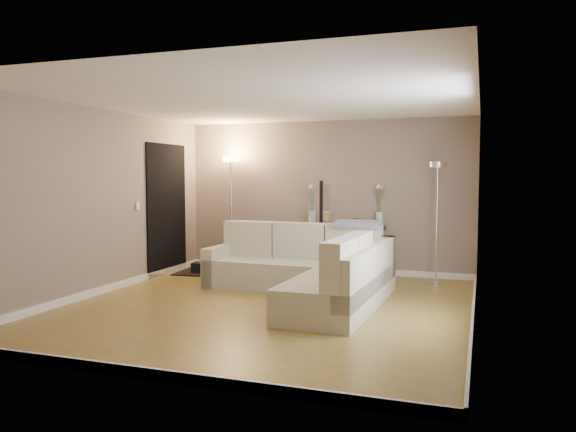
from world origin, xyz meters
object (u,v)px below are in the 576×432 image
(sectional_sofa, at_px, (312,271))
(floor_lamp_unlit, at_px, (437,198))
(console_table, at_px, (340,246))
(floor_lamp_lit, at_px, (231,190))

(sectional_sofa, xyz_separation_m, floor_lamp_unlit, (1.55, 1.45, 0.97))
(sectional_sofa, height_order, console_table, sectional_sofa)
(floor_lamp_unlit, bearing_deg, sectional_sofa, -136.92)
(sectional_sofa, xyz_separation_m, floor_lamp_lit, (-2.01, 1.70, 1.06))
(sectional_sofa, relative_size, floor_lamp_unlit, 1.47)
(sectional_sofa, bearing_deg, floor_lamp_lit, 139.77)
(sectional_sofa, distance_m, floor_lamp_lit, 2.84)
(floor_lamp_lit, bearing_deg, sectional_sofa, -40.23)
(sectional_sofa, distance_m, floor_lamp_unlit, 2.33)
(sectional_sofa, relative_size, floor_lamp_lit, 1.37)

